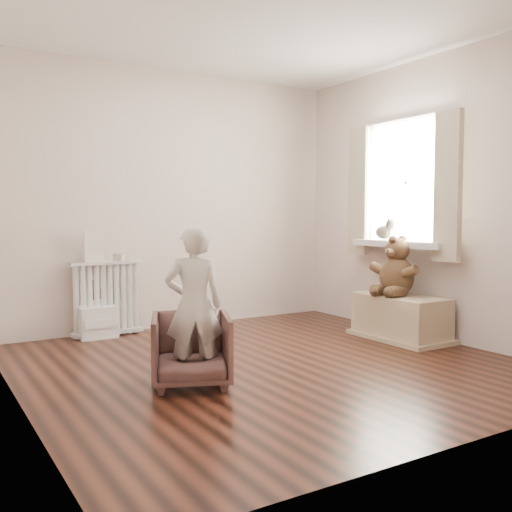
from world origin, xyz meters
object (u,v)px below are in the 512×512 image
toy_vanity (97,308)px  teddy_bear (397,266)px  child (194,305)px  toy_bench (401,317)px  armchair (191,349)px  radiator (107,295)px  plush_cat (385,230)px

toy_vanity → teddy_bear: 2.82m
child → teddy_bear: (2.26, 0.41, 0.12)m
toy_vanity → toy_bench: size_ratio=0.63×
child → armchair: bearing=-67.3°
radiator → teddy_bear: bearing=-33.6°
toy_vanity → child: child is taller
child → teddy_bear: size_ratio=1.94×
toy_vanity → toy_bench: bearing=-32.6°
armchair → radiator: bearing=113.0°
child → toy_bench: child is taller
toy_vanity → armchair: (0.12, -1.83, -0.03)m
teddy_bear → child: bearing=-177.8°
radiator → child: (0.01, -1.91, 0.16)m
toy_vanity → plush_cat: plush_cat is taller
toy_vanity → armchair: bearing=-86.4°
child → teddy_bear: bearing=-147.0°
radiator → armchair: 1.87m
teddy_bear → radiator: bearing=138.4°
toy_vanity → armchair: 1.84m
teddy_bear → toy_vanity: bearing=140.1°
child → plush_cat: 2.55m
toy_bench → teddy_bear: teddy_bear is taller
radiator → toy_bench: radiator is taller
toy_vanity → child: 1.90m
child → plush_cat: plush_cat is taller
armchair → plush_cat: 2.61m
toy_bench → plush_cat: (0.14, 0.37, 0.80)m
teddy_bear → plush_cat: plush_cat is taller
radiator → plush_cat: 2.76m
armchair → teddy_bear: (2.26, 0.36, 0.43)m
radiator → toy_bench: 2.76m
toy_bench → plush_cat: plush_cat is taller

